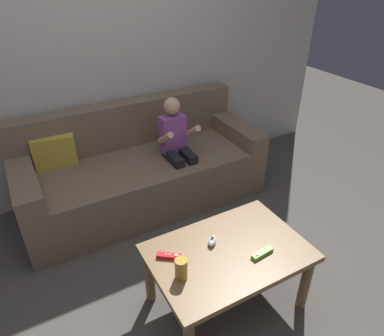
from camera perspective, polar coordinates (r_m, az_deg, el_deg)
The scene contains 9 objects.
ground_plane at distance 2.26m, azimuth 2.04°, elevation -24.08°, with size 9.36×9.36×0.00m, color #4C4742.
wall_back at distance 2.98m, azimuth -15.92°, elevation 18.34°, with size 4.68×0.05×2.50m, color beige.
couch at distance 3.02m, azimuth -8.32°, elevation -0.38°, with size 1.99×0.80×0.82m.
person_seated_on_couch at distance 2.86m, azimuth -2.37°, elevation 3.59°, with size 0.29×0.35×0.92m.
coffee_table at distance 2.09m, azimuth 5.88°, elevation -14.59°, with size 0.89×0.60×0.44m.
game_remote_lime_near_edge at distance 2.03m, azimuth 11.38°, elevation -13.46°, with size 0.14×0.05×0.03m.
nunchuk_white at distance 2.06m, azimuth 3.30°, elevation -11.74°, with size 0.09×0.10×0.05m.
game_remote_red_far_corner at distance 1.98m, azimuth -3.71°, elevation -14.14°, with size 0.13×0.11×0.03m.
soda_can at distance 1.85m, azimuth -1.79°, elevation -16.10°, with size 0.07×0.07×0.12m, color #B78C2D.
Camera 1 is at (-0.69, -1.09, 1.86)m, focal length 32.73 mm.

